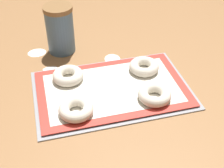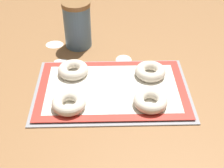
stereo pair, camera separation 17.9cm
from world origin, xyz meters
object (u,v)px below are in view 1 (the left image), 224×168
Objects in this scene: bagel_back_right at (144,67)px; bagel_front_right at (155,95)px; bagel_back_left at (68,76)px; flour_canister at (60,29)px; bagel_front_left at (76,109)px; baking_tray at (112,90)px.

bagel_front_right is at bearing -96.75° from bagel_back_right.
flour_canister reaches higher than bagel_back_left.
bagel_back_right is at bearing 30.09° from bagel_front_left.
baking_tray is at bearing -66.37° from flour_canister.
flour_canister reaches higher than baking_tray.
baking_tray is at bearing 143.50° from bagel_front_right.
bagel_front_left is at bearing -149.91° from bagel_back_right.
bagel_front_right is 1.00× the size of bagel_back_right.
baking_tray is 0.14m from bagel_front_right.
bagel_back_left is 1.00× the size of bagel_back_right.
bagel_front_right is at bearing -57.12° from flour_canister.
bagel_back_left is (0.00, 0.17, 0.00)m from bagel_front_left.
baking_tray is 4.86× the size of bagel_front_left.
bagel_front_left is 1.00× the size of bagel_back_left.
bagel_front_left is (-0.13, -0.09, 0.02)m from baking_tray.
bagel_front_left is at bearing -179.29° from bagel_front_right.
bagel_back_right is (0.26, 0.15, 0.00)m from bagel_front_left.
bagel_front_left and bagel_back_right have the same top height.
bagel_front_left is 1.00× the size of bagel_front_right.
bagel_back_right is at bearing -40.61° from flour_canister.
bagel_back_right is 0.34m from flour_canister.
bagel_back_left is at bearing 176.66° from bagel_back_right.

